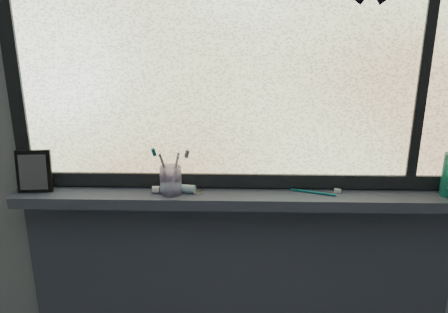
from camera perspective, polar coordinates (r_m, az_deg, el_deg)
wall_back at (r=1.76m, az=2.06°, el=3.70°), size 3.00×0.01×2.50m
windowsill at (r=1.78m, az=1.98°, el=-4.76°), size 1.62×0.14×0.04m
sill_apron at (r=2.09m, az=1.80°, el=-16.95°), size 1.62×0.02×0.98m
window_pane at (r=1.68m, az=2.19°, el=12.69°), size 1.50×0.01×1.00m
frame_bottom at (r=1.80m, az=1.99°, el=-2.68°), size 1.60×0.03×0.05m
frame_left at (r=1.84m, az=-23.30°, el=11.75°), size 0.05×0.03×1.10m
frame_mullion at (r=1.79m, az=22.22°, el=11.71°), size 0.03×0.03×1.00m
vanity_mirror at (r=1.88m, az=-20.88°, el=-1.57°), size 0.13×0.07×0.15m
toothpaste_tube at (r=1.77m, az=-5.43°, el=-3.60°), size 0.22×0.05×0.04m
toothbrush_cup at (r=1.75m, az=-6.11°, el=-2.72°), size 0.09×0.09×0.10m
toothbrush_lying at (r=1.79m, az=10.14°, el=-3.98°), size 0.19×0.08×0.01m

